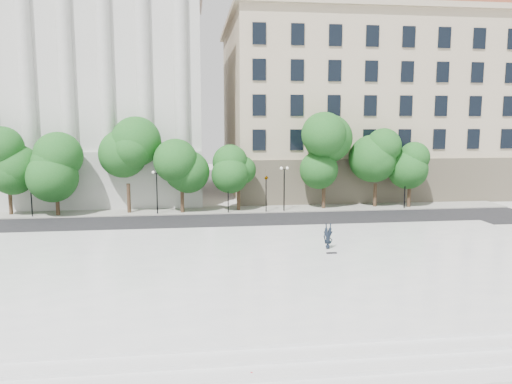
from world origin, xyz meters
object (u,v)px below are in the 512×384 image
Objects in this scene: traffic_light_west at (228,177)px; skateboard at (332,253)px; traffic_light_east at (266,176)px; person_lying at (328,245)px.

traffic_light_west is 6.09× the size of skateboard.
traffic_light_east is at bearing 95.92° from skateboard.
person_lying is at bearing 86.10° from skateboard.
traffic_light_west is 2.41× the size of person_lying.
traffic_light_west is at bearing 180.00° from traffic_light_east.
traffic_light_west is at bearing 109.55° from person_lying.
skateboard is at bearing -84.25° from traffic_light_east.
skateboard is (5.53, -17.49, -3.21)m from traffic_light_west.
person_lying reaches higher than skateboard.
traffic_light_east is at bearing 96.95° from person_lying.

